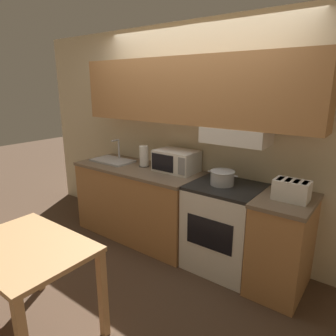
{
  "coord_description": "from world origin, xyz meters",
  "views": [
    {
      "loc": [
        1.81,
        -2.94,
        1.88
      ],
      "look_at": [
        0.05,
        -0.58,
        1.06
      ],
      "focal_mm": 32.0,
      "sensor_mm": 36.0,
      "label": 1
    }
  ],
  "objects_px": {
    "stove_range": "(224,227)",
    "toaster": "(292,190)",
    "microwave": "(176,161)",
    "dining_table": "(27,260)",
    "cooking_pot": "(222,177)",
    "sink_basin": "(113,160)",
    "paper_towel_roll": "(144,156)"
  },
  "relations": [
    {
      "from": "stove_range",
      "to": "dining_table",
      "type": "bearing_deg",
      "value": -113.92
    },
    {
      "from": "stove_range",
      "to": "sink_basin",
      "type": "distance_m",
      "value": 1.69
    },
    {
      "from": "microwave",
      "to": "dining_table",
      "type": "distance_m",
      "value": 1.85
    },
    {
      "from": "microwave",
      "to": "sink_basin",
      "type": "relative_size",
      "value": 0.88
    },
    {
      "from": "dining_table",
      "to": "toaster",
      "type": "bearing_deg",
      "value": 50.59
    },
    {
      "from": "stove_range",
      "to": "paper_towel_roll",
      "type": "bearing_deg",
      "value": 177.06
    },
    {
      "from": "cooking_pot",
      "to": "sink_basin",
      "type": "distance_m",
      "value": 1.58
    },
    {
      "from": "toaster",
      "to": "dining_table",
      "type": "distance_m",
      "value": 2.2
    },
    {
      "from": "toaster",
      "to": "paper_towel_roll",
      "type": "bearing_deg",
      "value": 177.5
    },
    {
      "from": "toaster",
      "to": "stove_range",
      "type": "bearing_deg",
      "value": 178.31
    },
    {
      "from": "cooking_pot",
      "to": "paper_towel_roll",
      "type": "relative_size",
      "value": 1.28
    },
    {
      "from": "cooking_pot",
      "to": "toaster",
      "type": "bearing_deg",
      "value": -1.37
    },
    {
      "from": "dining_table",
      "to": "cooking_pot",
      "type": "bearing_deg",
      "value": 67.34
    },
    {
      "from": "cooking_pot",
      "to": "paper_towel_roll",
      "type": "distance_m",
      "value": 1.1
    },
    {
      "from": "stove_range",
      "to": "microwave",
      "type": "relative_size",
      "value": 1.87
    },
    {
      "from": "sink_basin",
      "to": "paper_towel_roll",
      "type": "distance_m",
      "value": 0.5
    },
    {
      "from": "stove_range",
      "to": "toaster",
      "type": "bearing_deg",
      "value": -1.69
    },
    {
      "from": "dining_table",
      "to": "sink_basin",
      "type": "bearing_deg",
      "value": 117.57
    },
    {
      "from": "toaster",
      "to": "sink_basin",
      "type": "height_order",
      "value": "sink_basin"
    },
    {
      "from": "stove_range",
      "to": "microwave",
      "type": "bearing_deg",
      "value": 170.28
    },
    {
      "from": "cooking_pot",
      "to": "toaster",
      "type": "relative_size",
      "value": 1.07
    },
    {
      "from": "toaster",
      "to": "sink_basin",
      "type": "relative_size",
      "value": 0.55
    },
    {
      "from": "stove_range",
      "to": "cooking_pot",
      "type": "distance_m",
      "value": 0.53
    },
    {
      "from": "stove_range",
      "to": "dining_table",
      "type": "height_order",
      "value": "stove_range"
    },
    {
      "from": "stove_range",
      "to": "toaster",
      "type": "distance_m",
      "value": 0.83
    },
    {
      "from": "cooking_pot",
      "to": "sink_basin",
      "type": "height_order",
      "value": "sink_basin"
    },
    {
      "from": "cooking_pot",
      "to": "dining_table",
      "type": "height_order",
      "value": "cooking_pot"
    },
    {
      "from": "stove_range",
      "to": "dining_table",
      "type": "distance_m",
      "value": 1.86
    },
    {
      "from": "microwave",
      "to": "dining_table",
      "type": "xyz_separation_m",
      "value": [
        -0.05,
        -1.81,
        -0.39
      ]
    },
    {
      "from": "sink_basin",
      "to": "stove_range",
      "type": "bearing_deg",
      "value": 0.38
    },
    {
      "from": "cooking_pot",
      "to": "stove_range",
      "type": "bearing_deg",
      "value": 3.12
    },
    {
      "from": "cooking_pot",
      "to": "paper_towel_roll",
      "type": "height_order",
      "value": "paper_towel_roll"
    }
  ]
}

